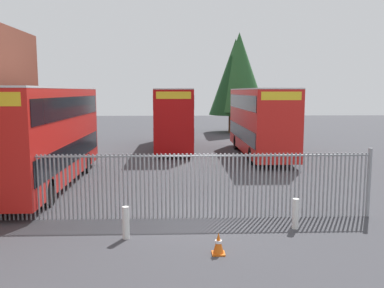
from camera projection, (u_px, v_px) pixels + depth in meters
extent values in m
plane|color=#3D3D42|center=(189.00, 172.00, 21.70)|extent=(100.00, 100.00, 0.00)
cylinder|color=gray|center=(4.00, 188.00, 13.40)|extent=(0.06, 0.06, 2.20)
cylinder|color=gray|center=(8.00, 188.00, 13.41)|extent=(0.06, 0.06, 2.20)
cylinder|color=gray|center=(12.00, 188.00, 13.41)|extent=(0.06, 0.06, 2.20)
cylinder|color=gray|center=(16.00, 188.00, 13.42)|extent=(0.06, 0.06, 2.20)
cylinder|color=gray|center=(21.00, 188.00, 13.42)|extent=(0.06, 0.06, 2.20)
cylinder|color=gray|center=(25.00, 187.00, 13.43)|extent=(0.06, 0.06, 2.20)
cylinder|color=gray|center=(29.00, 187.00, 13.43)|extent=(0.06, 0.06, 2.20)
cylinder|color=gray|center=(34.00, 187.00, 13.44)|extent=(0.06, 0.06, 2.20)
cylinder|color=gray|center=(38.00, 187.00, 13.44)|extent=(0.06, 0.06, 2.20)
cylinder|color=gray|center=(42.00, 187.00, 13.45)|extent=(0.06, 0.06, 2.20)
cylinder|color=gray|center=(47.00, 187.00, 13.45)|extent=(0.06, 0.06, 2.20)
cylinder|color=gray|center=(51.00, 187.00, 13.46)|extent=(0.06, 0.06, 2.20)
cylinder|color=gray|center=(55.00, 187.00, 13.46)|extent=(0.06, 0.06, 2.20)
cylinder|color=gray|center=(60.00, 187.00, 13.47)|extent=(0.06, 0.06, 2.20)
cylinder|color=gray|center=(64.00, 187.00, 13.47)|extent=(0.06, 0.06, 2.20)
cylinder|color=gray|center=(68.00, 187.00, 13.48)|extent=(0.06, 0.06, 2.20)
cylinder|color=gray|center=(72.00, 187.00, 13.48)|extent=(0.06, 0.06, 2.20)
cylinder|color=gray|center=(77.00, 187.00, 13.49)|extent=(0.06, 0.06, 2.20)
cylinder|color=gray|center=(81.00, 187.00, 13.49)|extent=(0.06, 0.06, 2.20)
cylinder|color=gray|center=(85.00, 187.00, 13.50)|extent=(0.06, 0.06, 2.20)
cylinder|color=gray|center=(90.00, 187.00, 13.50)|extent=(0.06, 0.06, 2.20)
cylinder|color=gray|center=(94.00, 187.00, 13.51)|extent=(0.06, 0.06, 2.20)
cylinder|color=gray|center=(98.00, 187.00, 13.51)|extent=(0.06, 0.06, 2.20)
cylinder|color=gray|center=(102.00, 187.00, 13.52)|extent=(0.06, 0.06, 2.20)
cylinder|color=gray|center=(107.00, 187.00, 13.52)|extent=(0.06, 0.06, 2.20)
cylinder|color=gray|center=(111.00, 187.00, 13.53)|extent=(0.06, 0.06, 2.20)
cylinder|color=gray|center=(115.00, 187.00, 13.53)|extent=(0.06, 0.06, 2.20)
cylinder|color=gray|center=(119.00, 187.00, 13.54)|extent=(0.06, 0.06, 2.20)
cylinder|color=gray|center=(124.00, 187.00, 13.54)|extent=(0.06, 0.06, 2.20)
cylinder|color=gray|center=(128.00, 187.00, 13.55)|extent=(0.06, 0.06, 2.20)
cylinder|color=gray|center=(132.00, 187.00, 13.55)|extent=(0.06, 0.06, 2.20)
cylinder|color=gray|center=(136.00, 187.00, 13.56)|extent=(0.06, 0.06, 2.20)
cylinder|color=gray|center=(141.00, 187.00, 13.56)|extent=(0.06, 0.06, 2.20)
cylinder|color=gray|center=(145.00, 187.00, 13.57)|extent=(0.06, 0.06, 2.20)
cylinder|color=gray|center=(149.00, 186.00, 13.57)|extent=(0.06, 0.06, 2.20)
cylinder|color=gray|center=(153.00, 186.00, 13.58)|extent=(0.06, 0.06, 2.20)
cylinder|color=gray|center=(157.00, 186.00, 13.58)|extent=(0.06, 0.06, 2.20)
cylinder|color=gray|center=(162.00, 186.00, 13.59)|extent=(0.06, 0.06, 2.20)
cylinder|color=gray|center=(166.00, 186.00, 13.59)|extent=(0.06, 0.06, 2.20)
cylinder|color=gray|center=(170.00, 186.00, 13.60)|extent=(0.06, 0.06, 2.20)
cylinder|color=gray|center=(174.00, 186.00, 13.60)|extent=(0.06, 0.06, 2.20)
cylinder|color=gray|center=(178.00, 186.00, 13.61)|extent=(0.06, 0.06, 2.20)
cylinder|color=gray|center=(183.00, 186.00, 13.61)|extent=(0.06, 0.06, 2.20)
cylinder|color=gray|center=(187.00, 186.00, 13.62)|extent=(0.06, 0.06, 2.20)
cylinder|color=gray|center=(191.00, 186.00, 13.62)|extent=(0.06, 0.06, 2.20)
cylinder|color=gray|center=(195.00, 186.00, 13.63)|extent=(0.06, 0.06, 2.20)
cylinder|color=gray|center=(199.00, 186.00, 13.63)|extent=(0.06, 0.06, 2.20)
cylinder|color=gray|center=(204.00, 186.00, 13.64)|extent=(0.06, 0.06, 2.20)
cylinder|color=gray|center=(208.00, 186.00, 13.64)|extent=(0.06, 0.06, 2.20)
cylinder|color=gray|center=(212.00, 186.00, 13.65)|extent=(0.06, 0.06, 2.20)
cylinder|color=gray|center=(216.00, 186.00, 13.65)|extent=(0.06, 0.06, 2.20)
cylinder|color=gray|center=(220.00, 186.00, 13.66)|extent=(0.06, 0.06, 2.20)
cylinder|color=gray|center=(225.00, 186.00, 13.66)|extent=(0.06, 0.06, 2.20)
cylinder|color=gray|center=(229.00, 186.00, 13.67)|extent=(0.06, 0.06, 2.20)
cylinder|color=gray|center=(233.00, 186.00, 13.67)|extent=(0.06, 0.06, 2.20)
cylinder|color=gray|center=(237.00, 186.00, 13.68)|extent=(0.06, 0.06, 2.20)
cylinder|color=gray|center=(241.00, 186.00, 13.68)|extent=(0.06, 0.06, 2.20)
cylinder|color=gray|center=(245.00, 186.00, 13.69)|extent=(0.06, 0.06, 2.20)
cylinder|color=gray|center=(249.00, 186.00, 13.69)|extent=(0.06, 0.06, 2.20)
cylinder|color=gray|center=(254.00, 186.00, 13.70)|extent=(0.06, 0.06, 2.20)
cylinder|color=gray|center=(258.00, 186.00, 13.70)|extent=(0.06, 0.06, 2.20)
cylinder|color=gray|center=(262.00, 186.00, 13.71)|extent=(0.06, 0.06, 2.20)
cylinder|color=gray|center=(266.00, 185.00, 13.71)|extent=(0.06, 0.06, 2.20)
cylinder|color=gray|center=(270.00, 185.00, 13.72)|extent=(0.06, 0.06, 2.20)
cylinder|color=gray|center=(274.00, 185.00, 13.72)|extent=(0.06, 0.06, 2.20)
cylinder|color=gray|center=(278.00, 185.00, 13.73)|extent=(0.06, 0.06, 2.20)
cylinder|color=gray|center=(283.00, 185.00, 13.73)|extent=(0.06, 0.06, 2.20)
cylinder|color=gray|center=(287.00, 185.00, 13.74)|extent=(0.06, 0.06, 2.20)
cylinder|color=gray|center=(291.00, 185.00, 13.74)|extent=(0.06, 0.06, 2.20)
cylinder|color=gray|center=(295.00, 185.00, 13.75)|extent=(0.06, 0.06, 2.20)
cylinder|color=gray|center=(299.00, 185.00, 13.75)|extent=(0.06, 0.06, 2.20)
cylinder|color=gray|center=(303.00, 185.00, 13.76)|extent=(0.06, 0.06, 2.20)
cylinder|color=gray|center=(307.00, 185.00, 13.76)|extent=(0.06, 0.06, 2.20)
cylinder|color=gray|center=(311.00, 185.00, 13.77)|extent=(0.06, 0.06, 2.20)
cylinder|color=gray|center=(315.00, 185.00, 13.77)|extent=(0.06, 0.06, 2.20)
cylinder|color=gray|center=(320.00, 185.00, 13.78)|extent=(0.06, 0.06, 2.20)
cylinder|color=gray|center=(324.00, 185.00, 13.78)|extent=(0.06, 0.06, 2.20)
cylinder|color=gray|center=(328.00, 185.00, 13.79)|extent=(0.06, 0.06, 2.20)
cylinder|color=gray|center=(332.00, 185.00, 13.79)|extent=(0.06, 0.06, 2.20)
cylinder|color=gray|center=(336.00, 185.00, 13.80)|extent=(0.06, 0.06, 2.20)
cylinder|color=gray|center=(340.00, 185.00, 13.80)|extent=(0.06, 0.06, 2.20)
cylinder|color=gray|center=(344.00, 185.00, 13.81)|extent=(0.06, 0.06, 2.20)
cylinder|color=gray|center=(348.00, 185.00, 13.81)|extent=(0.06, 0.06, 2.20)
cylinder|color=gray|center=(352.00, 185.00, 13.82)|extent=(0.06, 0.06, 2.20)
cylinder|color=gray|center=(356.00, 185.00, 13.82)|extent=(0.06, 0.06, 2.20)
cylinder|color=gray|center=(360.00, 185.00, 13.83)|extent=(0.06, 0.06, 2.20)
cylinder|color=gray|center=(365.00, 185.00, 13.83)|extent=(0.06, 0.06, 2.20)
cylinder|color=gray|center=(369.00, 185.00, 13.84)|extent=(0.06, 0.06, 2.20)
cylinder|color=gray|center=(157.00, 156.00, 13.45)|extent=(14.29, 0.07, 0.07)
cylinder|color=gray|center=(369.00, 182.00, 13.83)|extent=(0.14, 0.14, 2.35)
cube|color=red|center=(45.00, 134.00, 18.13)|extent=(2.50, 10.80, 4.00)
cube|color=black|center=(46.00, 152.00, 18.24)|extent=(2.54, 10.37, 0.90)
cube|color=black|center=(43.00, 107.00, 17.98)|extent=(2.54, 10.37, 0.90)
cube|color=silver|center=(43.00, 88.00, 17.87)|extent=(2.50, 10.80, 0.08)
cylinder|color=black|center=(48.00, 193.00, 15.09)|extent=(0.30, 1.04, 1.04)
cylinder|color=black|center=(43.00, 163.00, 21.27)|extent=(0.30, 1.04, 1.04)
cylinder|color=black|center=(86.00, 163.00, 21.35)|extent=(0.30, 1.04, 1.04)
cube|color=red|center=(260.00, 120.00, 26.83)|extent=(2.50, 10.80, 4.00)
cube|color=black|center=(260.00, 132.00, 26.94)|extent=(2.54, 10.37, 0.90)
cube|color=black|center=(260.00, 102.00, 26.68)|extent=(2.54, 10.37, 0.90)
cube|color=yellow|center=(281.00, 96.00, 21.32)|extent=(2.12, 0.12, 0.44)
cube|color=silver|center=(261.00, 89.00, 26.57)|extent=(2.50, 10.80, 0.08)
cylinder|color=black|center=(252.00, 156.00, 23.71)|extent=(0.30, 1.04, 1.04)
cylinder|color=black|center=(290.00, 156.00, 23.79)|extent=(0.30, 1.04, 1.04)
cylinder|color=black|center=(236.00, 142.00, 29.97)|extent=(0.30, 1.04, 1.04)
cylinder|color=black|center=(266.00, 142.00, 30.05)|extent=(0.30, 1.04, 1.04)
cube|color=#B70C0C|center=(174.00, 117.00, 30.37)|extent=(2.50, 10.80, 4.00)
cube|color=black|center=(174.00, 128.00, 30.47)|extent=(2.54, 10.37, 0.90)
cube|color=black|center=(174.00, 101.00, 30.21)|extent=(2.54, 10.37, 0.90)
cube|color=yellow|center=(174.00, 95.00, 24.85)|extent=(2.12, 0.12, 0.44)
cube|color=silver|center=(174.00, 89.00, 30.11)|extent=(2.50, 10.80, 0.08)
cylinder|color=black|center=(158.00, 147.00, 27.24)|extent=(0.30, 1.04, 1.04)
cylinder|color=black|center=(191.00, 147.00, 27.32)|extent=(0.30, 1.04, 1.04)
cylinder|color=black|center=(161.00, 137.00, 33.50)|extent=(0.30, 1.04, 1.04)
cylinder|color=black|center=(188.00, 137.00, 33.58)|extent=(0.30, 1.04, 1.04)
cylinder|color=silver|center=(126.00, 223.00, 11.79)|extent=(0.20, 0.20, 0.95)
cylinder|color=silver|center=(295.00, 214.00, 12.65)|extent=(0.20, 0.20, 0.95)
cube|color=orange|center=(218.00, 253.00, 10.71)|extent=(0.34, 0.34, 0.04)
cone|color=orange|center=(218.00, 243.00, 10.67)|extent=(0.28, 0.28, 0.55)
cylinder|color=white|center=(218.00, 242.00, 10.67)|extent=(0.19, 0.19, 0.07)
cylinder|color=#4C3823|center=(230.00, 124.00, 41.71)|extent=(0.36, 0.36, 1.87)
cone|color=#143819|center=(231.00, 85.00, 41.20)|extent=(4.21, 4.21, 6.01)
cylinder|color=#4C3823|center=(238.00, 122.00, 42.08)|extent=(0.36, 0.36, 2.19)
cone|color=#235126|center=(239.00, 72.00, 41.44)|extent=(5.55, 5.55, 7.92)
cylinder|color=#4C3823|center=(235.00, 123.00, 42.61)|extent=(0.36, 0.36, 1.83)
cone|color=#235126|center=(235.00, 77.00, 42.00)|extent=(5.40, 5.40, 7.71)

